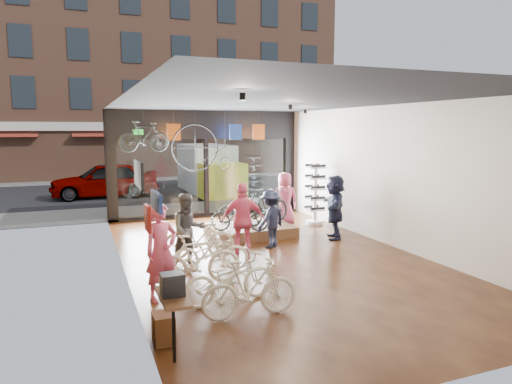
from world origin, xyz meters
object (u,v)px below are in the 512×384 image
floor_bike_1 (250,288)px  display_bike_left (240,216)px  floor_bike_5 (199,238)px  hung_bike (144,137)px  floor_bike_3 (198,260)px  sunglasses_rack (315,194)px  box_truck (211,170)px  customer_4 (285,199)px  customer_3 (271,219)px  customer_1 (188,230)px  floor_bike_2 (229,278)px  customer_2 (243,221)px  penny_farthing (205,149)px  display_bike_right (240,207)px  floor_bike_4 (211,252)px  display_platform (250,230)px  display_bike_mid (268,206)px  street_car (105,180)px  customer_0 (161,252)px  customer_5 (335,207)px

floor_bike_1 → display_bike_left: size_ratio=1.04×
floor_bike_5 → hung_bike: 4.47m
floor_bike_3 → sunglasses_rack: (5.13, 4.51, 0.48)m
box_truck → customer_4: (0.28, -7.78, -0.30)m
customer_3 → floor_bike_1: bearing=31.9°
floor_bike_3 → customer_1: size_ratio=1.05×
customer_1 → hung_bike: 4.67m
floor_bike_2 → floor_bike_5: 2.99m
hung_bike → customer_2: bearing=-166.9°
customer_3 → penny_farthing: penny_farthing is taller
display_bike_right → customer_3: 2.26m
floor_bike_4 → floor_bike_5: bearing=9.9°
display_platform → display_bike_left: display_bike_left is taller
box_truck → display_platform: size_ratio=2.51×
display_bike_mid → sunglasses_rack: (2.04, 0.80, 0.17)m
customer_3 → customer_4: size_ratio=0.89×
display_bike_left → street_car: bearing=40.0°
floor_bike_1 → customer_0: bearing=43.7°
floor_bike_1 → display_bike_mid: bearing=-24.2°
sunglasses_rack → customer_1: bearing=-152.9°
floor_bike_3 → floor_bike_2: bearing=-163.4°
floor_bike_4 → display_bike_left: display_bike_left is taller
display_bike_left → floor_bike_1: bearing=-174.1°
box_truck → customer_3: (-1.23, -10.14, -0.40)m
display_bike_right → customer_1: bearing=127.9°
customer_4 → hung_bike: hung_bike is taller
floor_bike_1 → customer_2: bearing=-16.6°
box_truck → penny_farthing: 6.84m
floor_bike_4 → customer_5: 4.55m
floor_bike_3 → hung_bike: 6.05m
customer_1 → sunglasses_rack: (5.00, 3.13, 0.17)m
sunglasses_rack → penny_farthing: (-3.37, 1.43, 1.49)m
customer_1 → hung_bike: hung_bike is taller
floor_bike_3 → sunglasses_rack: 6.85m
floor_bike_4 → display_bike_right: (1.99, 3.67, 0.29)m
display_platform → display_bike_mid: bearing=-6.1°
customer_5 → penny_farthing: bearing=-114.7°
customer_5 → floor_bike_4: bearing=-42.9°
street_car → floor_bike_1: size_ratio=2.83×
street_car → penny_farthing: 8.10m
floor_bike_1 → display_bike_mid: (2.67, 5.59, 0.34)m
floor_bike_1 → penny_farthing: (1.34, 7.82, 1.99)m
floor_bike_5 → customer_2: 1.16m
display_bike_mid → customer_5: size_ratio=0.98×
box_truck → display_bike_mid: (-0.68, -8.63, -0.35)m
street_car → display_bike_right: (3.54, -8.88, -0.08)m
box_truck → customer_0: box_truck is taller
display_bike_right → display_bike_left: bearing=145.2°
floor_bike_5 → sunglasses_rack: bearing=-47.9°
street_car → floor_bike_1: 15.30m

